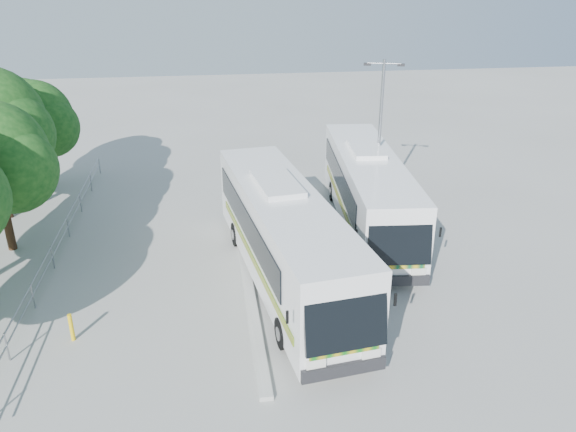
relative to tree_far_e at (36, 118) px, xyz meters
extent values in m
plane|color=#A0A09B|center=(12.63, -13.30, -3.89)|extent=(100.00, 100.00, 0.00)
cube|color=#B2B2AD|center=(10.33, -11.30, -3.81)|extent=(0.40, 16.00, 0.15)
cylinder|color=gray|center=(2.63, -9.30, -2.94)|extent=(0.06, 22.00, 0.06)
cylinder|color=gray|center=(2.63, -9.30, -3.34)|extent=(0.06, 22.00, 0.06)
cylinder|color=gray|center=(2.63, 0.70, -3.39)|extent=(0.06, 0.06, 1.00)
cylinder|color=#382314|center=(0.43, -8.20, -2.37)|extent=(0.36, 0.36, 3.04)
sphere|color=#103A10|center=(1.26, -8.75, -0.09)|extent=(3.59, 3.59, 3.59)
cylinder|color=#382314|center=(-0.77, -4.50, -2.17)|extent=(0.36, 0.36, 3.43)
sphere|color=#103A10|center=(0.16, -5.12, 0.40)|extent=(4.06, 4.06, 4.06)
cylinder|color=#382314|center=(-0.07, 0.00, -2.50)|extent=(0.36, 0.36, 2.77)
sphere|color=#103A10|center=(-0.07, 0.00, 0.02)|extent=(4.03, 4.03, 4.03)
sphere|color=#103A10|center=(0.68, -0.50, -0.42)|extent=(3.28, 3.28, 3.28)
sphere|color=#103A10|center=(-0.70, 0.63, 0.52)|extent=(3.02, 3.02, 3.02)
cube|color=silver|center=(11.78, -12.65, -1.91)|extent=(4.25, 12.86, 3.21)
cube|color=black|center=(12.60, -18.94, -1.52)|extent=(2.46, 0.79, 2.04)
cube|color=black|center=(10.37, -12.20, -1.52)|extent=(1.36, 10.02, 1.16)
cube|color=black|center=(13.02, -11.85, -1.52)|extent=(1.36, 10.02, 1.16)
cube|color=#0E6516|center=(10.49, -13.14, -2.52)|extent=(1.45, 10.85, 0.29)
cylinder|color=black|center=(11.13, -16.88, -3.36)|extent=(0.45, 1.08, 1.05)
cylinder|color=black|center=(13.49, -16.57, -3.36)|extent=(0.45, 1.08, 1.05)
cylinder|color=black|center=(10.14, -9.26, -3.36)|extent=(0.45, 1.08, 1.05)
cylinder|color=black|center=(12.50, -8.95, -3.36)|extent=(0.45, 1.08, 1.05)
cube|color=white|center=(16.34, -8.16, -1.99)|extent=(3.65, 12.32, 3.08)
cube|color=black|center=(15.77, -14.23, -1.61)|extent=(2.36, 0.68, 1.96)
cube|color=black|center=(15.12, -7.44, -1.61)|extent=(0.95, 9.67, 1.11)
cube|color=black|center=(17.67, -7.67, -1.61)|extent=(0.95, 9.67, 1.11)
cube|color=#0B532A|center=(15.03, -8.34, -2.57)|extent=(1.01, 10.47, 0.28)
cylinder|color=black|center=(14.84, -11.98, -3.38)|extent=(0.40, 1.03, 1.01)
cylinder|color=black|center=(17.11, -12.19, -3.38)|extent=(0.40, 1.03, 1.01)
cylinder|color=black|center=(15.52, -4.63, -3.38)|extent=(0.40, 1.03, 1.01)
cylinder|color=black|center=(17.80, -4.84, -3.38)|extent=(0.40, 1.03, 1.01)
cylinder|color=#93959B|center=(17.21, -6.64, -0.13)|extent=(0.19, 0.19, 7.52)
cylinder|color=#93959B|center=(17.21, -6.64, 3.44)|extent=(1.46, 0.52, 0.08)
cube|color=black|center=(16.49, -6.42, 3.40)|extent=(0.36, 0.26, 0.11)
cube|color=black|center=(17.93, -6.86, 3.40)|extent=(0.36, 0.26, 0.11)
cylinder|color=#E2B60D|center=(4.38, -15.49, -3.40)|extent=(0.14, 0.14, 0.98)
camera|label=1|loc=(9.09, -31.65, 7.16)|focal=35.00mm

